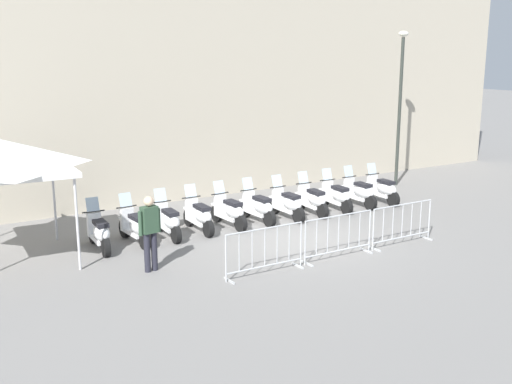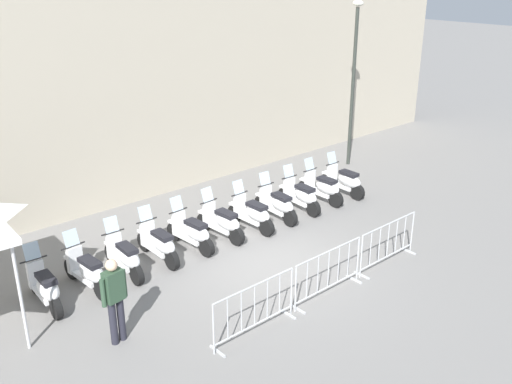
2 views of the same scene
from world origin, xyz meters
TOP-DOWN VIEW (x-y plane):
  - ground_plane at (0.00, 0.00)m, footprint 120.00×120.00m
  - building_facade at (-0.29, 6.64)m, footprint 28.08×3.61m
  - motorcycle_0 at (-4.77, 1.49)m, footprint 0.56×1.72m
  - motorcycle_1 at (-3.82, 1.57)m, footprint 0.59×1.72m
  - motorcycle_2 at (-2.89, 1.66)m, footprint 0.56×1.72m
  - motorcycle_3 at (-1.96, 1.75)m, footprint 0.56×1.72m
  - motorcycle_4 at (-1.01, 1.79)m, footprint 0.59×1.72m
  - motorcycle_5 at (-0.07, 1.81)m, footprint 0.58×1.73m
  - motorcycle_6 at (0.87, 1.73)m, footprint 0.56×1.73m
  - motorcycle_7 at (1.80, 1.80)m, footprint 0.56×1.72m
  - motorcycle_8 at (2.73, 1.85)m, footprint 0.56×1.72m
  - motorcycle_9 at (3.67, 1.92)m, footprint 0.56×1.72m
  - motorcycle_10 at (4.61, 1.91)m, footprint 0.56×1.72m
  - barrier_segment_0 at (-1.99, -1.92)m, footprint 1.99×0.52m
  - barrier_segment_1 at (0.08, -1.83)m, footprint 1.99×0.52m
  - barrier_segment_2 at (2.15, -1.74)m, footprint 1.99×0.52m
  - street_lamp at (6.91, 3.84)m, footprint 0.36×0.36m
  - officer_near_row_end at (-4.14, -0.52)m, footprint 0.54×0.28m
  - canopy_tent at (-6.82, 1.63)m, footprint 2.88×2.88m

SIDE VIEW (x-z plane):
  - ground_plane at x=0.00m, z-range 0.00..0.00m
  - motorcycle_0 at x=-4.77m, z-range -0.16..1.07m
  - motorcycle_1 at x=-3.82m, z-range -0.16..1.07m
  - motorcycle_2 at x=-2.89m, z-range -0.16..1.07m
  - motorcycle_3 at x=-1.96m, z-range -0.16..1.07m
  - motorcycle_4 at x=-1.01m, z-range -0.16..1.07m
  - motorcycle_5 at x=-0.07m, z-range -0.16..1.07m
  - motorcycle_6 at x=0.87m, z-range -0.16..1.07m
  - motorcycle_7 at x=1.80m, z-range -0.16..1.07m
  - motorcycle_8 at x=2.73m, z-range -0.16..1.07m
  - motorcycle_9 at x=3.67m, z-range -0.16..1.07m
  - motorcycle_10 at x=4.61m, z-range -0.16..1.07m
  - barrier_segment_0 at x=-1.99m, z-range -0.01..1.06m
  - barrier_segment_1 at x=0.08m, z-range -0.01..1.06m
  - barrier_segment_2 at x=2.15m, z-range -0.01..1.06m
  - officer_near_row_end at x=-4.14m, z-range 0.12..1.85m
  - canopy_tent at x=-6.82m, z-range 1.06..3.97m
  - street_lamp at x=6.91m, z-range 0.59..6.16m
  - building_facade at x=-0.29m, z-range 0.00..10.13m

